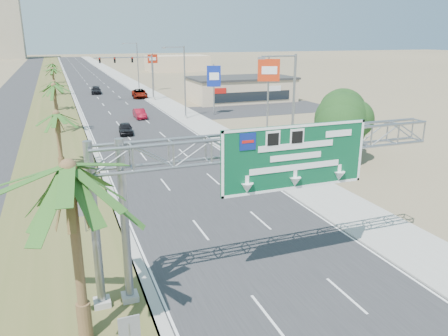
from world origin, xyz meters
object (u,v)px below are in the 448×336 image
Objects in this scene: palm_near at (68,169)px; car_mid_lane at (140,114)px; sign_gantry at (260,157)px; car_right_lane at (140,94)px; car_left_lane at (126,129)px; car_far at (96,90)px; signal_mast at (141,74)px; pole_sign_blue at (214,78)px; pole_sign_red_far at (153,62)px; store_building at (241,90)px; pole_sign_red_near at (269,75)px.

palm_near reaches higher than car_mid_lane.
sign_gantry reaches higher than car_right_lane.
car_left_lane is 0.82× the size of car_far.
signal_mast reaches higher than car_mid_lane.
car_right_lane is 24.38m from pole_sign_blue.
pole_sign_blue is 0.95× the size of pole_sign_red_far.
sign_gantry is 2.92× the size of car_right_lane.
signal_mast is at bearing -109.74° from pole_sign_red_far.
pole_sign_red_far reaches higher than store_building.
car_far is at bearing 90.47° from sign_gantry.
store_building reaches higher than car_right_lane.
pole_sign_blue reaches higher than car_far.
pole_sign_red_far reaches higher than car_left_lane.
pole_sign_red_near is (14.36, -48.90, 6.46)m from car_far.
pole_sign_blue is (13.41, 43.72, -0.66)m from sign_gantry.
signal_mast reaches higher than pole_sign_blue.
car_far is at bearing 113.73° from pole_sign_blue.
car_far is at bearing 95.11° from car_left_lane.
car_far is (-6.85, 13.59, -4.16)m from signal_mast.
pole_sign_red_near reaches higher than signal_mast.
pole_sign_blue is (6.85, -22.95, 4.60)m from car_right_lane.
pole_sign_red_far is (4.91, 9.96, 5.32)m from car_right_lane.
car_left_lane is at bearing -104.83° from signal_mast.
store_building is 2.44× the size of pole_sign_blue.
signal_mast is 1.32× the size of pole_sign_red_far.
signal_mast reaches higher than sign_gantry.
pole_sign_red_far reaches higher than car_mid_lane.
pole_sign_red_far is (8.91, 31.80, 5.45)m from car_mid_lane.
store_building reaches higher than car_left_lane.
pole_sign_red_far is (-1.94, 32.91, 0.72)m from pole_sign_blue.
car_left_lane is 40.68m from car_far.
pole_sign_blue is at bearing -86.63° from pole_sign_red_far.
car_right_lane is at bearing 106.61° from pole_sign_blue.
palm_near is 78.18m from car_far.
car_mid_lane is 0.70× the size of car_right_lane.
car_mid_lane is 0.55× the size of pole_sign_blue.
car_right_lane is (14.70, 68.59, -6.13)m from palm_near.
car_right_lane is at bearing 77.90° from palm_near.
palm_near is 66.04m from store_building.
pole_sign_red_near reaches higher than store_building.
pole_sign_red_far is at bearing 93.37° from pole_sign_blue.
pole_sign_blue is at bearing 64.73° from palm_near.
sign_gantry is 2.27× the size of pole_sign_blue.
signal_mast is 1.13× the size of pole_sign_red_near.
car_far is at bearing -175.31° from pole_sign_red_far.
palm_near is at bearing -115.27° from pole_sign_blue.
pole_sign_red_near reaches higher than car_right_lane.
pole_sign_red_near is at bearing -74.36° from car_right_lane.
pole_sign_red_near reaches higher than car_far.
signal_mast is (6.23, 62.05, -1.21)m from sign_gantry.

